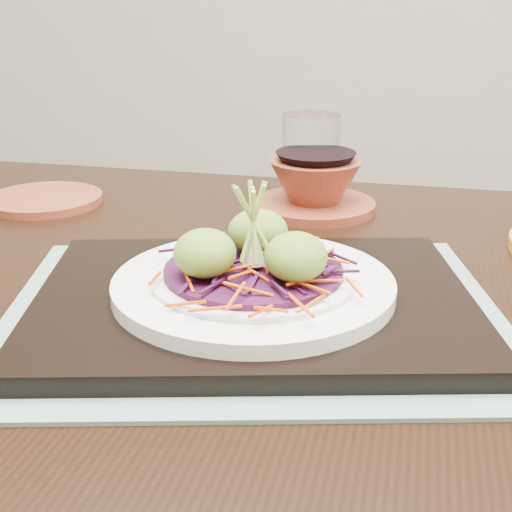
# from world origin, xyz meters

# --- Properties ---
(dining_table) EXTENTS (1.27, 0.93, 0.74)m
(dining_table) POSITION_xyz_m (-0.01, -0.05, 0.64)
(dining_table) COLOR black
(dining_table) RESTS_ON ground
(placemat) EXTENTS (0.47, 0.39, 0.00)m
(placemat) POSITION_xyz_m (-0.02, -0.13, 0.74)
(placemat) COLOR gray
(placemat) RESTS_ON dining_table
(serving_tray) EXTENTS (0.41, 0.33, 0.02)m
(serving_tray) POSITION_xyz_m (-0.02, -0.13, 0.75)
(serving_tray) COLOR black
(serving_tray) RESTS_ON placemat
(white_plate) EXTENTS (0.24, 0.24, 0.02)m
(white_plate) POSITION_xyz_m (-0.02, -0.13, 0.77)
(white_plate) COLOR white
(white_plate) RESTS_ON serving_tray
(cabbage_bed) EXTENTS (0.15, 0.15, 0.01)m
(cabbage_bed) POSITION_xyz_m (-0.02, -0.13, 0.78)
(cabbage_bed) COLOR #390B2E
(cabbage_bed) RESTS_ON white_plate
(carrot_julienne) EXTENTS (0.19, 0.19, 0.01)m
(carrot_julienne) POSITION_xyz_m (-0.02, -0.13, 0.79)
(carrot_julienne) COLOR #D14403
(carrot_julienne) RESTS_ON cabbage_bed
(guacamole_scoops) EXTENTS (0.13, 0.12, 0.04)m
(guacamole_scoops) POSITION_xyz_m (-0.02, -0.13, 0.80)
(guacamole_scoops) COLOR olive
(guacamole_scoops) RESTS_ON cabbage_bed
(scallion_garnish) EXTENTS (0.06, 0.06, 0.08)m
(scallion_garnish) POSITION_xyz_m (-0.02, -0.13, 0.82)
(scallion_garnish) COLOR #99C14D
(scallion_garnish) RESTS_ON cabbage_bed
(terracotta_side_plate) EXTENTS (0.19, 0.19, 0.01)m
(terracotta_side_plate) POSITION_xyz_m (-0.33, 0.18, 0.75)
(terracotta_side_plate) COLOR maroon
(terracotta_side_plate) RESTS_ON dining_table
(water_glass) EXTENTS (0.08, 0.08, 0.11)m
(water_glass) POSITION_xyz_m (0.01, 0.25, 0.80)
(water_glass) COLOR white
(water_glass) RESTS_ON dining_table
(terracotta_bowl_set) EXTENTS (0.18, 0.18, 0.07)m
(terracotta_bowl_set) POSITION_xyz_m (0.02, 0.19, 0.77)
(terracotta_bowl_set) COLOR maroon
(terracotta_bowl_set) RESTS_ON dining_table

